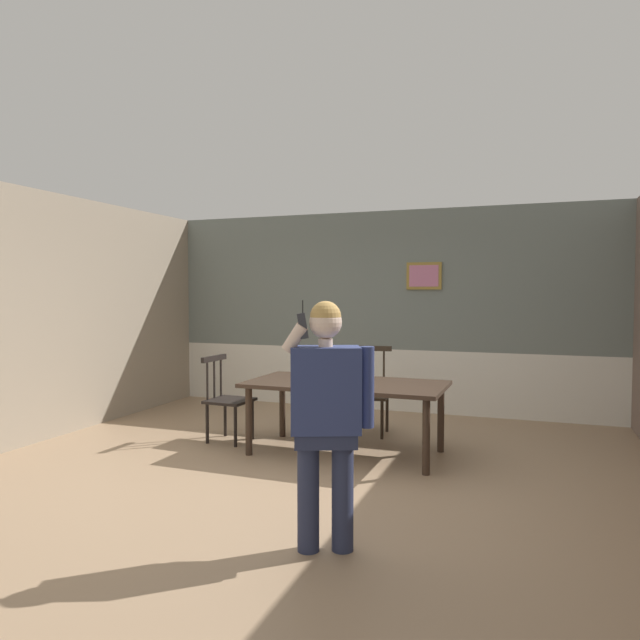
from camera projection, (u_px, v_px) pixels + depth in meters
ground_plane at (303, 472)px, 5.34m from camera, size 7.01×7.01×0.00m
room_back_partition at (383, 315)px, 8.14m from camera, size 6.37×0.17×2.78m
room_left_partition at (32, 317)px, 6.35m from camera, size 0.13×6.10×2.78m
dining_table at (346, 389)px, 5.92m from camera, size 2.02×1.05×0.74m
chair_near_window at (227, 399)px, 6.43m from camera, size 0.47×0.47×0.94m
chair_by_doorway at (370, 392)px, 6.77m from camera, size 0.49×0.49×1.02m
person_figure at (327, 409)px, 3.67m from camera, size 0.55×0.39×1.60m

